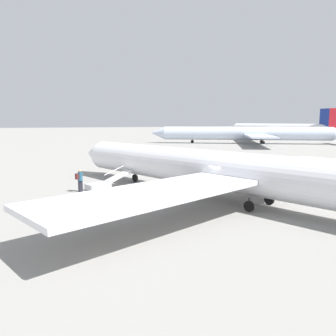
{
  "coord_description": "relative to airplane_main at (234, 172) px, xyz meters",
  "views": [
    {
      "loc": [
        -18.97,
        11.74,
        5.33
      ],
      "look_at": [
        3.83,
        2.39,
        1.84
      ],
      "focal_mm": 35.0,
      "sensor_mm": 36.0,
      "label": 1
    }
  ],
  "objects": [
    {
      "name": "airplane_far_center",
      "position": [
        80.43,
        -71.72,
        0.77
      ],
      "size": [
        47.95,
        37.12,
        9.55
      ],
      "rotation": [
        0.0,
        0.0,
        0.17
      ],
      "color": "white",
      "rests_on": "ground"
    },
    {
      "name": "boarding_stairs",
      "position": [
        7.81,
        7.2,
        -1.69
      ],
      "size": [
        2.42,
        4.11,
        1.72
      ],
      "rotation": [
        0.0,
        0.0,
        -1.2
      ],
      "color": "silver",
      "rests_on": "ground"
    },
    {
      "name": "ground_plane",
      "position": [
        0.95,
        0.37,
        -2.07
      ],
      "size": [
        600.0,
        600.0,
        0.0
      ],
      "primitive_type": "plane",
      "color": "gray"
    },
    {
      "name": "airplane_main",
      "position": [
        0.0,
        0.0,
        0.0
      ],
      "size": [
        34.4,
        27.14,
        6.94
      ],
      "rotation": [
        0.0,
        0.0,
        0.37
      ],
      "color": "silver",
      "rests_on": "ground"
    },
    {
      "name": "passenger",
      "position": [
        7.38,
        9.01,
        -1.07
      ],
      "size": [
        0.44,
        0.57,
        1.74
      ],
      "rotation": [
        0.0,
        0.0,
        -1.2
      ],
      "color": "#23232D",
      "rests_on": "ground"
    },
    {
      "name": "airplane_far_left",
      "position": [
        48.89,
        -36.82,
        0.45
      ],
      "size": [
        34.58,
        43.2,
        8.49
      ],
      "rotation": [
        0.0,
        0.0,
        1.04
      ],
      "color": "silver",
      "rests_on": "ground"
    }
  ]
}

